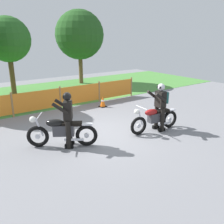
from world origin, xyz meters
TOP-DOWN VIEW (x-y plane):
  - ground at (0.00, 0.00)m, footprint 24.00×24.00m
  - grass_verge at (0.00, 6.89)m, footprint 24.00×6.69m
  - barrier_fence at (0.00, 3.55)m, footprint 8.58×0.08m
  - tree_near_left at (-0.97, 7.86)m, footprint 2.46×2.46m
  - tree_near_right at (3.81, 8.52)m, footprint 3.26×3.26m
  - motorcycle_lead at (1.53, -0.97)m, footprint 2.04×0.60m
  - motorcycle_trailing at (-1.66, -0.22)m, footprint 1.86×1.26m
  - rider_lead at (1.75, -0.99)m, footprint 0.71×0.59m
  - rider_trailing at (-1.48, -0.33)m, footprint 0.73×0.72m
  - traffic_cone at (1.74, 2.65)m, footprint 0.32×0.32m

SIDE VIEW (x-z plane):
  - ground at x=0.00m, z-range -0.02..0.00m
  - grass_verge at x=0.00m, z-range 0.00..0.01m
  - traffic_cone at x=1.74m, z-range -0.01..0.52m
  - motorcycle_lead at x=1.53m, z-range -0.01..0.95m
  - motorcycle_trailing at x=-1.66m, z-range -0.02..1.00m
  - barrier_fence at x=0.00m, z-range 0.02..1.07m
  - rider_trailing at x=-1.48m, z-range 0.07..1.76m
  - rider_lead at x=1.75m, z-range 0.11..1.80m
  - tree_near_left at x=-0.97m, z-range 0.89..5.17m
  - tree_near_right at x=3.81m, z-range 0.82..5.74m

